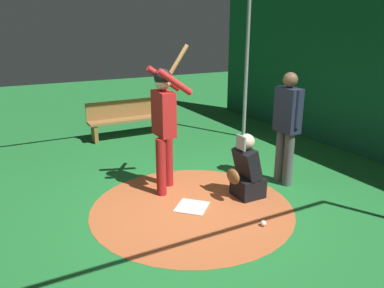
{
  "coord_description": "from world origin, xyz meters",
  "views": [
    {
      "loc": [
        2.24,
        4.22,
        2.49
      ],
      "look_at": [
        0.0,
        0.0,
        0.95
      ],
      "focal_mm": 34.91,
      "sensor_mm": 36.0,
      "label": 1
    }
  ],
  "objects_px": {
    "catcher": "(246,173)",
    "bench": "(130,118)",
    "baseball_0": "(263,223)",
    "home_plate": "(192,207)",
    "umpire": "(287,123)",
    "batter": "(164,118)"
  },
  "relations": [
    {
      "from": "umpire",
      "to": "baseball_0",
      "type": "height_order",
      "value": "umpire"
    },
    {
      "from": "home_plate",
      "to": "umpire",
      "type": "distance_m",
      "value": 2.0
    },
    {
      "from": "home_plate",
      "to": "catcher",
      "type": "distance_m",
      "value": 0.96
    },
    {
      "from": "catcher",
      "to": "baseball_0",
      "type": "distance_m",
      "value": 0.95
    },
    {
      "from": "home_plate",
      "to": "bench",
      "type": "distance_m",
      "value": 3.82
    },
    {
      "from": "batter",
      "to": "catcher",
      "type": "xyz_separation_m",
      "value": [
        -0.96,
        0.8,
        -0.77
      ]
    },
    {
      "from": "baseball_0",
      "to": "home_plate",
      "type": "bearing_deg",
      "value": -57.31
    },
    {
      "from": "batter",
      "to": "umpire",
      "type": "distance_m",
      "value": 1.92
    },
    {
      "from": "bench",
      "to": "catcher",
      "type": "bearing_deg",
      "value": 97.08
    },
    {
      "from": "home_plate",
      "to": "bench",
      "type": "bearing_deg",
      "value": -96.09
    },
    {
      "from": "bench",
      "to": "baseball_0",
      "type": "bearing_deg",
      "value": 92.05
    },
    {
      "from": "bench",
      "to": "baseball_0",
      "type": "relative_size",
      "value": 26.11
    },
    {
      "from": "batter",
      "to": "umpire",
      "type": "xyz_separation_m",
      "value": [
        -1.8,
        0.66,
        -0.14
      ]
    },
    {
      "from": "home_plate",
      "to": "bench",
      "type": "xyz_separation_m",
      "value": [
        -0.4,
        -3.78,
        0.44
      ]
    },
    {
      "from": "batter",
      "to": "bench",
      "type": "xyz_separation_m",
      "value": [
        -0.48,
        -3.04,
        -0.71
      ]
    },
    {
      "from": "batter",
      "to": "baseball_0",
      "type": "relative_size",
      "value": 29.84
    },
    {
      "from": "catcher",
      "to": "umpire",
      "type": "relative_size",
      "value": 0.55
    },
    {
      "from": "umpire",
      "to": "bench",
      "type": "xyz_separation_m",
      "value": [
        1.32,
        -3.7,
        -0.57
      ]
    },
    {
      "from": "batter",
      "to": "baseball_0",
      "type": "height_order",
      "value": "batter"
    },
    {
      "from": "batter",
      "to": "home_plate",
      "type": "bearing_deg",
      "value": 95.88
    },
    {
      "from": "catcher",
      "to": "bench",
      "type": "bearing_deg",
      "value": -82.92
    },
    {
      "from": "bench",
      "to": "umpire",
      "type": "bearing_deg",
      "value": 109.67
    }
  ]
}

